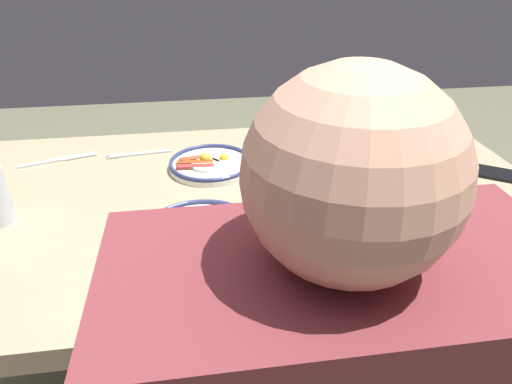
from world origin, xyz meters
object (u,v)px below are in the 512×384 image
cell_phone (485,172)px  fork_near (139,154)px  plate_near_main (211,164)px  coffee_mug (449,173)px  paper_napkin (301,137)px  butter_knife (58,160)px  plate_center_pancakes (199,233)px

cell_phone → fork_near: 0.96m
plate_near_main → coffee_mug: coffee_mug is taller
coffee_mug → paper_napkin: 0.48m
butter_knife → plate_center_pancakes: bearing=131.3°
cell_phone → fork_near: (0.93, -0.25, -0.00)m
coffee_mug → butter_knife: bearing=-18.2°
paper_napkin → butter_knife: butter_knife is taller
butter_knife → fork_near: bearing=-177.7°
plate_center_pancakes → butter_knife: size_ratio=1.24×
coffee_mug → butter_knife: 1.04m
cell_phone → fork_near: cell_phone is taller
plate_near_main → paper_napkin: (-0.29, -0.17, -0.01)m
cell_phone → plate_center_pancakes: bearing=48.4°
plate_center_pancakes → cell_phone: plate_center_pancakes is taller
fork_near → butter_knife: 0.22m
plate_near_main → plate_center_pancakes: size_ratio=0.90×
plate_center_pancakes → butter_knife: (0.38, -0.44, -0.01)m
plate_center_pancakes → paper_napkin: size_ratio=1.70×
cell_phone → butter_knife: cell_phone is taller
plate_near_main → butter_knife: plate_near_main is taller
paper_napkin → fork_near: size_ratio=0.82×
butter_knife → coffee_mug: bearing=161.8°
coffee_mug → paper_napkin: coffee_mug is taller
plate_near_main → cell_phone: (-0.73, 0.14, -0.01)m
plate_center_pancakes → cell_phone: (-0.77, -0.19, -0.01)m
plate_near_main → butter_knife: size_ratio=1.12×
coffee_mug → cell_phone: 0.19m
plate_center_pancakes → butter_knife: 0.58m
plate_center_pancakes → paper_napkin: plate_center_pancakes is taller
coffee_mug → cell_phone: coffee_mug is taller
plate_center_pancakes → fork_near: size_ratio=1.39×
fork_near → coffee_mug: bearing=156.5°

